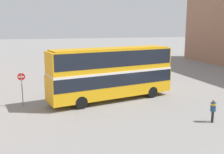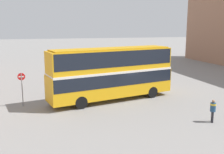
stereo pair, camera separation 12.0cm
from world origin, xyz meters
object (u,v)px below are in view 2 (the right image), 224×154
pedestrian_foreground (213,109)px  parked_car_kerb_near (145,64)px  double_decker_bus (112,71)px  no_entry_sign (22,84)px

pedestrian_foreground → parked_car_kerb_near: size_ratio=0.38×
double_decker_bus → parked_car_kerb_near: double_decker_bus is taller
double_decker_bus → pedestrian_foreground: bearing=-67.3°
parked_car_kerb_near → no_entry_sign: no_entry_sign is taller
double_decker_bus → parked_car_kerb_near: size_ratio=2.76×
pedestrian_foreground → parked_car_kerb_near: (4.40, 21.95, -0.19)m
parked_car_kerb_near → no_entry_sign: bearing=-154.6°
pedestrian_foreground → no_entry_sign: no_entry_sign is taller
pedestrian_foreground → no_entry_sign: 14.82m
double_decker_bus → pedestrian_foreground: double_decker_bus is taller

